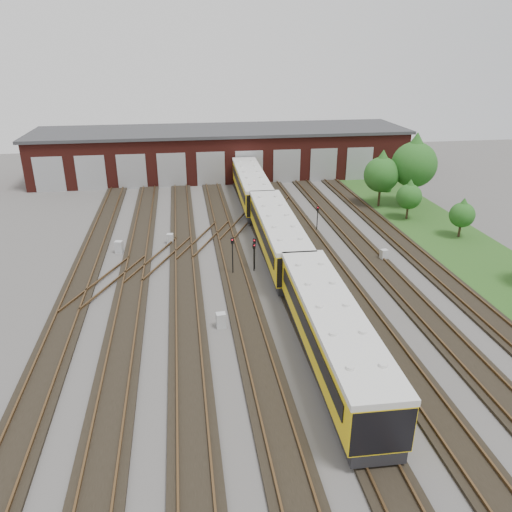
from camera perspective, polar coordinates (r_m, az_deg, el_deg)
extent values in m
plane|color=#4B4845|center=(34.82, 2.09, -6.17)|extent=(120.00, 120.00, 0.00)
cube|color=black|center=(35.25, -21.08, -7.31)|extent=(2.40, 70.00, 0.18)
cube|color=brown|center=(35.35, -22.26, -7.11)|extent=(0.10, 70.00, 0.15)
cube|color=brown|center=(35.01, -19.97, -7.04)|extent=(0.10, 70.00, 0.15)
cube|color=black|center=(34.54, -14.57, -7.06)|extent=(2.40, 70.00, 0.18)
cube|color=brown|center=(34.56, -15.79, -6.88)|extent=(0.10, 70.00, 0.15)
cube|color=brown|center=(34.38, -13.40, -6.77)|extent=(0.10, 70.00, 0.15)
cube|color=black|center=(34.29, -7.88, -6.72)|extent=(2.40, 70.00, 0.18)
cube|color=brown|center=(34.22, -9.10, -6.55)|extent=(0.10, 70.00, 0.15)
cube|color=brown|center=(34.21, -6.69, -6.41)|extent=(0.10, 70.00, 0.15)
cube|color=black|center=(34.50, -1.19, -6.29)|extent=(2.40, 70.00, 0.18)
cube|color=brown|center=(34.35, -2.39, -6.13)|extent=(0.10, 70.00, 0.15)
cube|color=brown|center=(34.51, -0.01, -5.96)|extent=(0.10, 70.00, 0.15)
cube|color=black|center=(35.17, 5.31, -5.78)|extent=(2.40, 70.00, 0.18)
cube|color=brown|center=(34.94, 4.17, -5.64)|extent=(0.10, 70.00, 0.15)
cube|color=brown|center=(35.26, 6.46, -5.45)|extent=(0.10, 70.00, 0.15)
cube|color=black|center=(36.27, 11.49, -5.23)|extent=(2.40, 70.00, 0.18)
cube|color=brown|center=(35.97, 10.43, -5.10)|extent=(0.10, 70.00, 0.15)
cube|color=brown|center=(36.44, 12.57, -4.90)|extent=(0.10, 70.00, 0.15)
cube|color=black|center=(37.76, 17.23, -4.67)|extent=(2.40, 70.00, 0.18)
cube|color=brown|center=(37.40, 16.26, -4.55)|extent=(0.10, 70.00, 0.15)
cube|color=brown|center=(38.00, 18.24, -4.35)|extent=(0.10, 70.00, 0.15)
cube|color=black|center=(39.61, 22.48, -4.11)|extent=(2.40, 70.00, 0.18)
cube|color=brown|center=(39.18, 21.61, -3.99)|extent=(0.10, 70.00, 0.15)
cube|color=brown|center=(39.90, 23.40, -3.80)|extent=(0.10, 70.00, 0.15)
cube|color=brown|center=(43.27, -10.86, -0.16)|extent=(5.40, 9.62, 0.15)
cube|color=brown|center=(46.97, -5.87, 2.02)|extent=(5.40, 9.62, 0.15)
cube|color=brown|center=(51.02, -1.63, 3.85)|extent=(5.40, 9.62, 0.15)
cube|color=brown|center=(40.04, -16.72, -2.72)|extent=(5.40, 9.62, 0.15)
cube|color=brown|center=(55.36, 1.98, 5.39)|extent=(5.40, 9.62, 0.15)
cube|color=#4B1712|center=(71.48, -3.90, 11.65)|extent=(50.00, 12.00, 6.00)
cube|color=#333336|center=(70.93, -3.97, 14.15)|extent=(51.00, 12.50, 0.40)
cube|color=#9A9B9F|center=(67.49, -22.56, 8.60)|extent=(3.60, 0.12, 4.40)
cube|color=#9A9B9F|center=(66.47, -18.34, 8.99)|extent=(3.60, 0.12, 4.40)
cube|color=#9A9B9F|center=(65.82, -14.00, 9.33)|extent=(3.60, 0.12, 4.40)
cube|color=#9A9B9F|center=(65.54, -9.60, 9.63)|extent=(3.60, 0.12, 4.40)
cube|color=#9A9B9F|center=(65.64, -5.17, 9.88)|extent=(3.60, 0.12, 4.40)
cube|color=#9A9B9F|center=(66.12, -0.78, 10.07)|extent=(3.60, 0.12, 4.40)
cube|color=#9A9B9F|center=(66.97, 3.53, 10.19)|extent=(3.60, 0.12, 4.40)
cube|color=#9A9B9F|center=(68.17, 7.71, 10.26)|extent=(3.60, 0.12, 4.40)
cube|color=#9A9B9F|center=(69.72, 11.73, 10.27)|extent=(3.60, 0.12, 4.40)
cube|color=#1E4517|center=(49.92, 21.81, 1.43)|extent=(8.00, 55.00, 0.05)
cube|color=black|center=(29.44, 8.43, -10.92)|extent=(2.91, 16.29, 0.65)
cube|color=yellow|center=(28.63, 8.60, -8.40)|extent=(3.23, 16.30, 2.38)
cube|color=silver|center=(27.96, 8.76, -6.02)|extent=(3.34, 16.30, 0.32)
cube|color=black|center=(28.16, 5.80, -8.17)|extent=(0.44, 14.28, 0.92)
cube|color=black|center=(28.89, 11.39, -7.68)|extent=(0.44, 14.28, 0.92)
cube|color=black|center=(43.20, 2.42, 0.78)|extent=(2.91, 16.29, 0.65)
cube|color=yellow|center=(42.66, 2.46, 2.67)|extent=(3.23, 16.30, 2.38)
cube|color=silver|center=(42.21, 2.49, 4.39)|extent=(3.34, 16.30, 0.32)
cube|color=black|center=(42.36, 0.56, 2.93)|extent=(0.44, 14.28, 0.92)
cube|color=black|center=(42.82, 4.35, 3.09)|extent=(0.44, 14.28, 0.92)
cube|color=black|center=(58.12, -0.58, 6.68)|extent=(2.91, 16.29, 0.65)
cube|color=yellow|center=(57.72, -0.58, 8.12)|extent=(3.23, 16.30, 2.38)
cube|color=silver|center=(57.39, -0.59, 9.43)|extent=(3.34, 16.30, 0.32)
cube|color=black|center=(57.51, -2.01, 8.33)|extent=(0.44, 14.28, 0.92)
cube|color=black|center=(57.83, 0.84, 8.42)|extent=(0.44, 14.28, 0.92)
cylinder|color=black|center=(39.47, -2.69, -0.36)|extent=(0.09, 0.09, 2.67)
cube|color=black|center=(38.87, -2.73, 1.76)|extent=(0.24, 0.15, 0.47)
sphere|color=red|center=(38.75, -2.72, 1.84)|extent=(0.11, 0.11, 0.11)
cylinder|color=black|center=(40.20, -0.24, -0.43)|extent=(0.09, 0.09, 1.97)
cube|color=black|center=(39.74, -0.24, 1.15)|extent=(0.23, 0.16, 0.43)
sphere|color=red|center=(39.63, -0.22, 1.22)|extent=(0.10, 0.10, 0.10)
cylinder|color=black|center=(40.47, -0.17, -0.06)|extent=(0.09, 0.09, 2.24)
cube|color=black|center=(39.96, -0.17, 1.72)|extent=(0.25, 0.19, 0.44)
sphere|color=red|center=(39.85, -0.15, 1.79)|extent=(0.11, 0.11, 0.11)
cylinder|color=black|center=(49.35, 7.01, 4.01)|extent=(0.09, 0.09, 2.14)
cube|color=black|center=(48.95, 7.08, 5.45)|extent=(0.25, 0.19, 0.45)
sphere|color=red|center=(48.84, 7.11, 5.51)|extent=(0.11, 0.11, 0.11)
cube|color=#B0B2B6|center=(46.72, -9.78, 1.96)|extent=(0.64, 0.56, 0.95)
cube|color=#B0B2B6|center=(45.56, -15.38, 1.00)|extent=(0.76, 0.67, 1.09)
cube|color=#B0B2B6|center=(32.63, -4.03, -7.34)|extent=(0.66, 0.57, 1.02)
cube|color=#B0B2B6|center=(53.43, 2.49, 5.00)|extent=(0.72, 0.66, 1.00)
cube|color=#B0B2B6|center=(43.77, 14.40, 0.11)|extent=(0.67, 0.59, 0.97)
cylinder|color=black|center=(58.54, 13.89, 6.47)|extent=(0.26, 0.26, 2.00)
sphere|color=#1B4614|center=(57.87, 14.14, 9.01)|extent=(3.89, 3.89, 3.89)
cone|color=#1B4614|center=(57.57, 14.27, 10.35)|extent=(3.34, 3.34, 2.78)
cylinder|color=black|center=(54.96, 16.88, 4.72)|extent=(0.22, 0.22, 1.34)
sphere|color=#1B4614|center=(54.46, 17.09, 6.51)|extent=(2.61, 2.61, 2.61)
cone|color=#1B4614|center=(54.22, 17.21, 7.45)|extent=(2.24, 2.24, 1.86)
cylinder|color=black|center=(59.72, 17.22, 6.72)|extent=(0.26, 0.26, 2.57)
sphere|color=#1B4614|center=(58.91, 17.62, 9.92)|extent=(5.00, 5.00, 5.00)
cone|color=#1B4614|center=(58.57, 17.83, 11.62)|extent=(4.29, 4.29, 3.57)
cylinder|color=black|center=(51.38, 22.22, 2.66)|extent=(0.23, 0.23, 1.21)
sphere|color=#1B4614|center=(50.89, 22.49, 4.36)|extent=(2.36, 2.36, 2.36)
cone|color=#1B4614|center=(50.65, 22.63, 5.26)|extent=(2.02, 2.02, 1.68)
sphere|color=#1B4614|center=(64.99, 14.73, 7.64)|extent=(1.21, 1.21, 1.21)
sphere|color=#1B4614|center=(60.16, 17.03, 6.21)|extent=(1.26, 1.26, 1.26)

